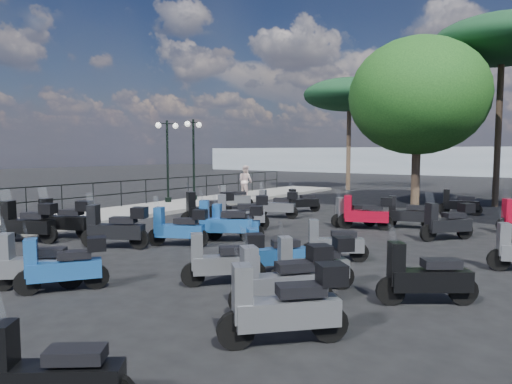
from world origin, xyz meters
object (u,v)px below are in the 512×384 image
Objects in this scene: lamp_post_2 at (194,154)px; scooter_25 at (283,280)px; pedestrian_far at (246,181)px; scooter_9 at (236,223)px; lamp_post_1 at (167,156)px; scooter_31 at (225,260)px; scooter_23 at (408,214)px; scooter_29 at (459,204)px; scooter_2 at (28,223)px; scooter_24 at (51,377)px; scooter_13 at (34,265)px; scooter_21 at (274,254)px; scooter_3 at (209,209)px; scooter_17 at (353,214)px; scooter_26 at (425,277)px; scooter_32 at (179,228)px; scooter_4 at (277,205)px; scooter_7 at (64,266)px; scooter_5 at (234,198)px; pine_2 at (349,95)px; scooter_10 at (241,213)px; scooter_15 at (223,223)px; broadleaf_tree at (418,96)px; pine_0 at (502,41)px; scooter_11 at (302,202)px; scooter_20 at (313,265)px; scooter_16 at (366,213)px; scooter_30 at (65,219)px; scooter_14 at (333,243)px; scooter_19 at (285,306)px; scooter_22 at (448,222)px.

lamp_post_2 is 15.78m from scooter_25.
pedestrian_far is 1.08× the size of scooter_9.
lamp_post_1 reaches higher than scooter_31.
scooter_23 is 1.03× the size of scooter_29.
scooter_2 is 1.39× the size of scooter_24.
scooter_21 is (2.97, 3.32, -0.03)m from scooter_13.
scooter_3 is 1.31× the size of scooter_17.
scooter_26 reaches higher than scooter_32.
scooter_4 is at bearing -34.15° from scooter_13.
scooter_3 is at bearing -33.97° from scooter_7.
scooter_31 is at bearing 175.45° from scooter_5.
scooter_10 is at bearing -77.30° from pine_2.
broadleaf_tree reaches higher than scooter_15.
scooter_9 reaches higher than scooter_31.
scooter_5 is at bearing -31.55° from scooter_7.
scooter_31 is at bearing -97.57° from pine_0.
scooter_4 is at bearing 114.75° from scooter_29.
broadleaf_tree is (3.47, 3.73, 4.39)m from scooter_11.
scooter_17 is at bearing -27.28° from scooter_24.
scooter_7 is 15.02m from scooter_29.
scooter_31 is (6.97, -9.17, 0.02)m from scooter_5.
scooter_7 is at bearing 153.66° from scooter_10.
scooter_29 reaches higher than scooter_21.
scooter_20 is at bearing 154.79° from scooter_11.
scooter_15 reaches higher than scooter_9.
scooter_24 is at bearing 123.75° from scooter_26.
scooter_16 is 16.56m from pine_2.
scooter_13 is at bearing 121.94° from scooter_17.
scooter_16 is at bearing -43.77° from scooter_31.
scooter_2 is at bearing 101.44° from scooter_9.
scooter_31 is at bearing -19.30° from scooter_24.
lamp_post_2 is 9.72m from scooter_30.
scooter_7 is 0.19× the size of pine_2.
scooter_14 is at bearing 159.13° from scooter_29.
scooter_21 is (-1.96, 2.74, -0.09)m from scooter_19.
scooter_24 is (8.32, -4.23, -0.14)m from scooter_2.
scooter_7 is 0.87× the size of scooter_10.
scooter_16 reaches higher than scooter_32.
scooter_15 is 1.30× the size of scooter_21.
scooter_7 is 0.98× the size of scooter_26.
scooter_23 is (7.79, -0.83, 0.01)m from scooter_5.
scooter_9 is 5.94m from scooter_22.
scooter_11 is at bearing -74.91° from pine_2.
pine_0 reaches higher than scooter_11.
broadleaf_tree reaches higher than scooter_4.
scooter_5 is at bearing 2.02° from scooter_15.
scooter_5 is 8.22m from scooter_30.
scooter_23 is at bearing -66.20° from scooter_2.
scooter_22 is at bearing -54.22° from scooter_14.
scooter_3 is 1.01× the size of scooter_23.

